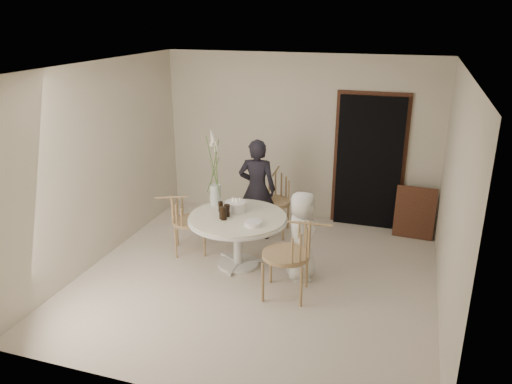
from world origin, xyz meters
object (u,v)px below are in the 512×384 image
(girl, at_px, (257,189))
(chair_left, at_px, (181,216))
(table, at_px, (238,224))
(chair_right, at_px, (298,248))
(birthday_cake, at_px, (236,206))
(chair_far, at_px, (274,193))
(boy, at_px, (302,236))
(flower_vase, at_px, (215,178))

(girl, bearing_deg, chair_left, 36.14)
(table, bearing_deg, chair_right, -29.04)
(table, relative_size, birthday_cake, 4.71)
(chair_far, xyz_separation_m, chair_right, (0.81, -1.82, 0.02))
(chair_left, bearing_deg, chair_right, -133.56)
(birthday_cake, bearing_deg, chair_right, -33.70)
(birthday_cake, bearing_deg, boy, -12.89)
(chair_far, bearing_deg, table, -100.08)
(table, bearing_deg, chair_left, 170.87)
(birthday_cake, distance_m, flower_vase, 0.50)
(girl, relative_size, birthday_cake, 5.49)
(chair_far, xyz_separation_m, girl, (-0.17, -0.33, 0.15))
(chair_far, relative_size, boy, 0.81)
(chair_left, xyz_separation_m, birthday_cake, (0.83, 0.02, 0.24))
(chair_far, bearing_deg, chair_left, -136.61)
(chair_far, bearing_deg, chair_right, -70.11)
(table, distance_m, chair_right, 1.08)
(chair_far, height_order, girl, girl)
(chair_far, bearing_deg, girl, -121.76)
(chair_right, height_order, birthday_cake, chair_right)
(chair_far, distance_m, chair_left, 1.56)
(flower_vase, bearing_deg, chair_far, 59.55)
(chair_right, xyz_separation_m, girl, (-0.98, 1.49, 0.13))
(chair_right, relative_size, girl, 0.65)
(girl, bearing_deg, chair_right, 116.44)
(chair_far, bearing_deg, boy, -64.89)
(chair_far, relative_size, chair_left, 1.11)
(chair_far, bearing_deg, birthday_cake, -105.16)
(chair_right, bearing_deg, girl, -150.86)
(girl, xyz_separation_m, birthday_cake, (-0.05, -0.80, 0.02))
(girl, bearing_deg, flower_vase, 51.33)
(table, height_order, chair_right, chair_right)
(chair_left, distance_m, girl, 1.22)
(chair_far, distance_m, birthday_cake, 1.17)
(chair_left, height_order, boy, boy)
(girl, bearing_deg, boy, 125.20)
(girl, xyz_separation_m, flower_vase, (-0.41, -0.65, 0.34))
(table, relative_size, chair_far, 1.38)
(girl, bearing_deg, chair_far, -124.51)
(table, bearing_deg, birthday_cake, 117.76)
(chair_far, height_order, chair_right, chair_right)
(birthday_cake, bearing_deg, chair_left, -178.93)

